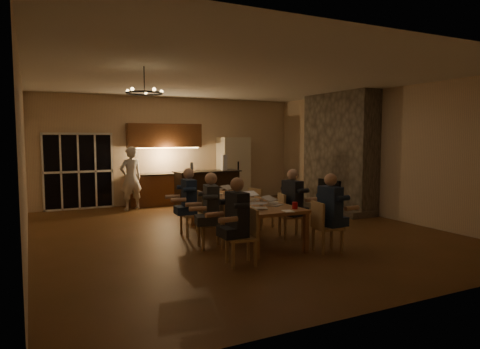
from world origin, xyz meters
name	(u,v)px	position (x,y,z in m)	size (l,w,h in m)	color
floor	(237,231)	(0.00, 0.00, 0.00)	(9.00, 9.00, 0.00)	brown
back_wall	(172,150)	(0.00, 4.52, 1.60)	(8.00, 0.04, 3.20)	#C7AB8C
left_wall	(22,161)	(-4.02, 0.00, 1.60)	(0.04, 9.00, 3.20)	#C7AB8C
right_wall	(380,153)	(4.02, 0.00, 1.60)	(0.04, 9.00, 3.20)	#C7AB8C
ceiling	(237,78)	(0.00, 0.00, 3.22)	(8.00, 9.00, 0.04)	white
french_doors	(79,172)	(-2.70, 4.47, 1.05)	(1.86, 0.08, 2.10)	black
fireplace	(339,152)	(3.70, 1.20, 1.60)	(0.58, 2.50, 3.20)	#6F6557
kitchenette	(166,164)	(-0.30, 4.20, 1.20)	(2.24, 0.68, 2.40)	brown
refrigerator	(233,169)	(1.90, 4.15, 1.00)	(0.90, 0.68, 2.00)	beige
dining_table	(242,219)	(-0.15, -0.54, 0.38)	(1.10, 3.13, 0.75)	#A56E42
bar_island	(207,190)	(0.48, 2.87, 0.54)	(1.81, 0.68, 1.08)	black
chair_left_near	(241,237)	(-0.99, -2.19, 0.45)	(0.44, 0.44, 0.89)	tan
chair_left_mid	(211,223)	(-1.01, -1.00, 0.45)	(0.44, 0.44, 0.89)	tan
chair_left_far	(192,214)	(-0.97, 0.08, 0.45)	(0.44, 0.44, 0.89)	tan
chair_right_near	(328,227)	(0.71, -2.17, 0.45)	(0.44, 0.44, 0.89)	tan
chair_right_mid	(291,215)	(0.73, -0.98, 0.45)	(0.44, 0.44, 0.89)	tan
chair_right_far	(261,208)	(0.67, 0.12, 0.45)	(0.44, 0.44, 0.89)	tan
person_left_near	(237,221)	(-1.03, -2.13, 0.69)	(0.60, 0.60, 1.38)	black
person_right_near	(330,213)	(0.75, -2.17, 0.69)	(0.60, 0.60, 1.38)	navy
person_left_mid	(211,211)	(-1.03, -1.08, 0.69)	(0.60, 0.60, 1.38)	#3C4347
person_right_mid	(292,204)	(0.72, -1.03, 0.69)	(0.60, 0.60, 1.38)	black
person_left_far	(189,202)	(-1.03, 0.10, 0.69)	(0.60, 0.60, 1.38)	navy
standing_person	(131,178)	(-1.43, 3.72, 0.88)	(0.64, 0.42, 1.75)	silver
chandelier	(144,93)	(-2.12, -0.76, 2.75)	(0.63, 0.63, 0.03)	black
laptop_a	(258,202)	(-0.35, -1.56, 0.86)	(0.32, 0.28, 0.23)	silver
laptop_b	(275,199)	(0.11, -1.38, 0.86)	(0.32, 0.28, 0.23)	silver
laptop_c	(231,195)	(-0.34, -0.42, 0.86)	(0.32, 0.28, 0.23)	silver
laptop_d	(253,195)	(0.06, -0.63, 0.86)	(0.32, 0.28, 0.23)	silver
laptop_e	(214,189)	(-0.31, 0.49, 0.86)	(0.32, 0.28, 0.23)	silver
laptop_f	(232,188)	(0.14, 0.56, 0.86)	(0.32, 0.28, 0.23)	silver
mug_front	(254,201)	(-0.14, -1.01, 0.80)	(0.08, 0.08, 0.10)	white
mug_mid	(233,194)	(-0.05, 0.09, 0.80)	(0.07, 0.07, 0.10)	white
mug_back	(212,194)	(-0.49, 0.21, 0.80)	(0.09, 0.09, 0.10)	white
redcup_near	(295,205)	(0.23, -1.86, 0.81)	(0.10, 0.10, 0.12)	#B50C10
redcup_mid	(216,196)	(-0.55, -0.16, 0.81)	(0.09, 0.09, 0.12)	#B50C10
can_silver	(261,203)	(-0.14, -1.31, 0.81)	(0.06, 0.06, 0.12)	#B2B2B7
can_cola	(208,190)	(-0.33, 0.80, 0.81)	(0.06, 0.06, 0.12)	#3F0F0C
can_right	(253,194)	(0.25, -0.24, 0.81)	(0.06, 0.06, 0.12)	#B2B2B7
plate_near	(271,202)	(0.21, -1.09, 0.76)	(0.27, 0.27, 0.02)	white
plate_left	(248,207)	(-0.47, -1.41, 0.76)	(0.25, 0.25, 0.02)	white
plate_far	(242,194)	(0.25, 0.24, 0.76)	(0.27, 0.27, 0.02)	white
notepad	(288,211)	(-0.02, -2.04, 0.76)	(0.16, 0.23, 0.01)	white
bar_bottle	(192,167)	(0.03, 2.86, 1.20)	(0.08, 0.08, 0.24)	#99999E
bar_blender	(224,162)	(1.00, 2.89, 1.30)	(0.14, 0.14, 0.43)	silver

